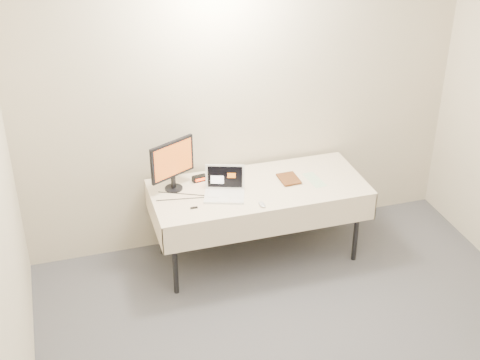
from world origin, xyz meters
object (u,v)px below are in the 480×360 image
object	(u,v)px
laptop	(225,188)
book	(280,170)
table	(259,193)
monitor	(172,162)

from	to	relation	value
laptop	book	size ratio (longest dim) A/B	1.82
table	laptop	bearing A→B (deg)	-172.90
table	laptop	world-z (taller)	laptop
table	book	bearing A→B (deg)	7.92
book	monitor	bearing A→B (deg)	170.13
table	monitor	distance (m)	0.80
monitor	laptop	bearing A→B (deg)	-55.04
monitor	table	bearing A→B (deg)	-40.53
table	monitor	bearing A→B (deg)	166.62
table	laptop	distance (m)	0.34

